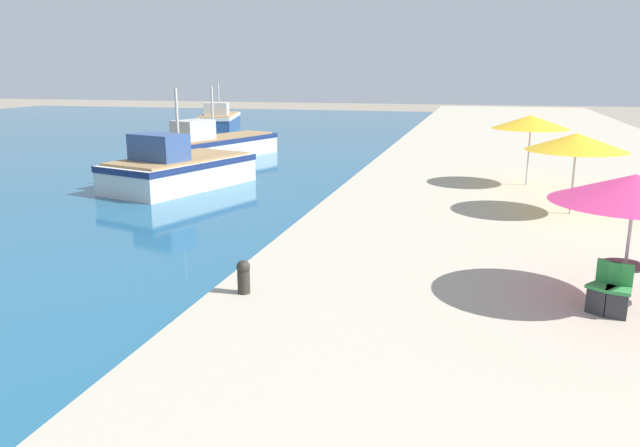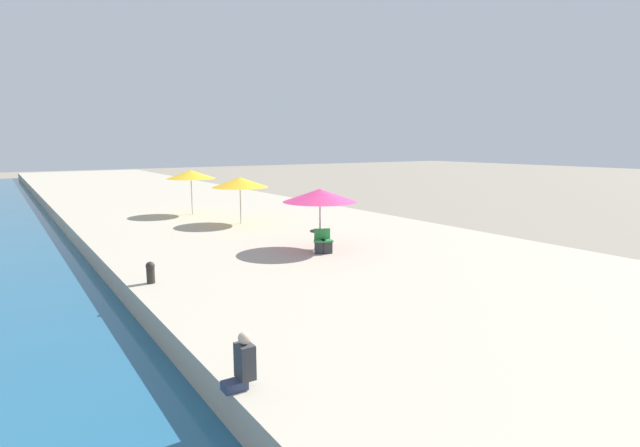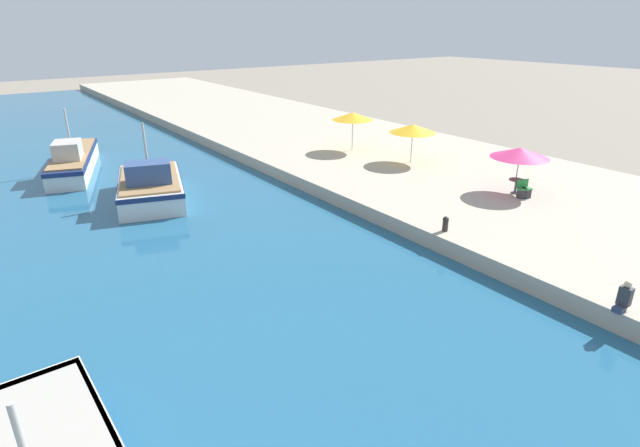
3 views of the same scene
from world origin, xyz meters
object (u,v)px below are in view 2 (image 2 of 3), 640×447
Objects in this scene: cafe_umbrella_pink at (320,195)px; mooring_bollard at (151,272)px; cafe_umbrella_white at (240,182)px; cafe_umbrella_striped at (191,174)px; cafe_chair_right at (326,245)px; cafe_chair_left at (319,245)px; person_at_quay at (243,363)px; cafe_table at (320,236)px.

mooring_bollard is (-6.90, -1.36, -1.76)m from cafe_umbrella_pink.
cafe_umbrella_white is 11.33m from mooring_bollard.
cafe_chair_right is (0.74, -12.91, -2.00)m from cafe_umbrella_striped.
person_at_quay reaches higher than cafe_chair_left.
cafe_umbrella_striped reaches higher than cafe_umbrella_white.
cafe_umbrella_white is 2.93× the size of person_at_quay.
cafe_umbrella_white is 3.17× the size of cafe_chair_right.
cafe_chair_left is at bearing -126.00° from cafe_table.
cafe_chair_right is (0.25, -0.12, 0.00)m from cafe_chair_left.
person_at_quay is (-7.25, -8.64, -0.10)m from cafe_table.
cafe_chair_right is (-0.24, -0.81, -1.78)m from cafe_umbrella_pink.
cafe_chair_left is 10.56m from person_at_quay.
cafe_chair_left is at bearing -11.03° from cafe_chair_right.
cafe_umbrella_white is 7.73m from cafe_table.
cafe_chair_right is at bearing -168.97° from cafe_chair_left.
cafe_chair_left reaches higher than cafe_table.
cafe_umbrella_pink is 2.96× the size of person_at_quay.
cafe_umbrella_pink is 3.64× the size of cafe_table.
cafe_table is at bearing -85.71° from cafe_umbrella_striped.
cafe_chair_right reaches higher than mooring_bollard.
cafe_table is (-0.05, -7.56, -1.59)m from cafe_umbrella_white.
person_at_quay reaches higher than cafe_chair_right.
cafe_umbrella_white reaches higher than mooring_bollard.
cafe_umbrella_white is at bearing -78.21° from cafe_umbrella_striped.
cafe_umbrella_striped is at bearing 94.29° from cafe_table.
cafe_chair_left is at bearing 5.90° from mooring_bollard.
mooring_bollard is (-6.84, -1.25, -0.18)m from cafe_table.
cafe_umbrella_striped is at bearing -72.76° from cafe_chair_right.
cafe_umbrella_striped is at bearing 94.64° from cafe_umbrella_pink.
cafe_table reaches higher than mooring_bollard.
cafe_umbrella_pink is 7.45m from cafe_umbrella_white.
cafe_umbrella_white is 3.61× the size of cafe_table.
cafe_umbrella_pink is 7.25m from mooring_bollard.
cafe_umbrella_white is at bearing -77.64° from cafe_chair_right.
cafe_chair_right reaches higher than cafe_table.
cafe_umbrella_pink is at bearing 50.12° from person_at_quay.
cafe_chair_left is (0.49, -12.80, -2.00)m from cafe_umbrella_striped.
cafe_chair_left is at bearing -87.80° from cafe_umbrella_striped.
cafe_table is at bearing 10.34° from mooring_bollard.
cafe_umbrella_pink reaches higher than cafe_chair_right.
cafe_chair_left is 1.00× the size of cafe_chair_right.
person_at_quay is 1.50× the size of mooring_bollard.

